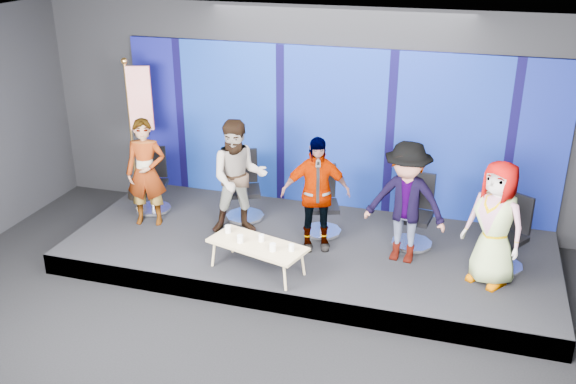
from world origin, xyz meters
name	(u,v)px	position (x,y,z in m)	size (l,w,h in m)	color
ground	(252,361)	(0.00, 0.00, 0.00)	(10.00, 10.00, 0.00)	black
room_walls	(247,162)	(0.00, 0.00, 2.43)	(10.02, 8.02, 3.51)	black
riser	(309,251)	(0.00, 2.50, 0.15)	(7.00, 3.00, 0.30)	black
backdrop	(334,129)	(0.00, 3.95, 1.60)	(7.00, 0.08, 2.60)	#0C064D
chair_a	(153,190)	(-2.74, 2.88, 0.64)	(0.71, 0.71, 1.03)	silver
panelist_a	(146,173)	(-2.56, 2.41, 1.14)	(0.61, 0.40, 1.67)	black
chair_b	(244,196)	(-1.21, 3.04, 0.66)	(0.80, 0.80, 1.08)	silver
panelist_b	(239,177)	(-1.11, 2.54, 1.17)	(0.85, 0.66, 1.75)	black
chair_c	(322,211)	(0.09, 2.88, 0.64)	(0.74, 0.74, 1.03)	silver
panelist_c	(316,194)	(0.11, 2.38, 1.13)	(0.98, 0.41, 1.67)	black
chair_d	(414,222)	(1.46, 2.87, 0.65)	(0.66, 0.66, 1.06)	silver
panelist_d	(406,203)	(1.37, 2.37, 1.16)	(1.11, 0.64, 1.72)	black
chair_e	(506,244)	(2.72, 2.56, 0.64)	(0.80, 0.80, 1.03)	silver
panelist_e	(495,224)	(2.53, 2.09, 1.13)	(0.81, 0.53, 1.67)	black
coffee_table	(257,246)	(-0.45, 1.48, 0.67)	(1.42, 0.90, 0.41)	tan
mug_a	(228,229)	(-0.94, 1.68, 0.76)	(0.09, 0.09, 0.10)	silver
mug_b	(240,239)	(-0.68, 1.45, 0.76)	(0.09, 0.09, 0.10)	silver
mug_c	(261,238)	(-0.42, 1.57, 0.75)	(0.08, 0.08, 0.09)	silver
mug_d	(273,247)	(-0.19, 1.35, 0.76)	(0.09, 0.09, 0.10)	silver
mug_e	(291,248)	(0.04, 1.42, 0.75)	(0.08, 0.08, 0.09)	silver
flag_stand	(138,126)	(-3.13, 3.27, 1.56)	(0.54, 0.32, 2.39)	black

